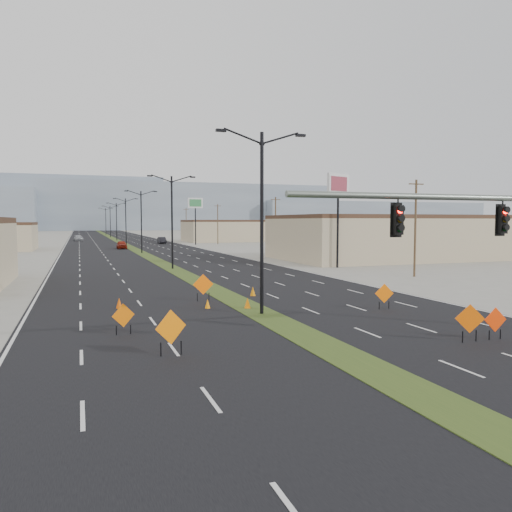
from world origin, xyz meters
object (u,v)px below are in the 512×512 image
object	(u,v)px
construction_sign_3	(470,320)
pole_sign_east_far	(195,206)
streetlight_1	(172,219)
streetlight_5	(110,220)
car_far	(78,238)
cone_0	(247,303)
streetlight_4	(117,220)
car_left	(122,245)
construction_sign_1	(123,317)
streetlight_6	(106,221)
pole_sign_east_near	(338,190)
construction_sign_4	(495,321)
construction_sign_0	(171,329)
streetlight_2	(141,220)
construction_sign_2	(203,285)
cone_2	(253,291)
cone_1	(208,304)
streetlight_0	(262,217)
cone_3	(119,303)
construction_sign_5	(384,294)
car_mid	(162,240)
streetlight_3	(126,220)

from	to	relation	value
construction_sign_3	pole_sign_east_far	size ratio (longest dim) A/B	0.16
streetlight_1	streetlight_5	size ratio (longest dim) A/B	1.00
car_far	cone_0	bearing A→B (deg)	-89.90
streetlight_4	streetlight_5	bearing A→B (deg)	90.00
car_left	construction_sign_1	distance (m)	73.34
construction_sign_3	pole_sign_east_far	distance (m)	91.65
streetlight_6	pole_sign_east_near	xyz separation A→B (m)	(17.65, -144.53, 3.14)
construction_sign_4	construction_sign_0	bearing A→B (deg)	178.81
streetlight_1	construction_sign_0	distance (m)	35.68
streetlight_2	construction_sign_1	world-z (taller)	streetlight_2
car_far	construction_sign_2	world-z (taller)	construction_sign_2
streetlight_6	construction_sign_0	world-z (taller)	streetlight_6
streetlight_4	cone_2	distance (m)	105.54
construction_sign_0	cone_2	xyz separation A→B (m)	(8.01, 13.46, -0.74)
streetlight_5	car_left	distance (m)	69.67
cone_1	pole_sign_east_far	bearing A→B (deg)	77.84
streetlight_0	construction_sign_2	size ratio (longest dim) A/B	5.67
car_far	cone_2	bearing A→B (deg)	-88.65
streetlight_1	car_far	bearing A→B (deg)	96.45
construction_sign_3	pole_sign_east_near	bearing A→B (deg)	95.09
cone_0	pole_sign_east_near	xyz separation A→B (m)	(17.83, 21.54, 8.23)
streetlight_1	cone_3	world-z (taller)	streetlight_1
construction_sign_5	car_mid	bearing A→B (deg)	100.55
streetlight_6	pole_sign_east_far	distance (m)	87.34
streetlight_5	construction_sign_4	bearing A→B (deg)	-87.10
car_far	cone_1	size ratio (longest dim) A/B	9.05
car_far	pole_sign_east_far	bearing A→B (deg)	-57.09
streetlight_2	construction_sign_0	size ratio (longest dim) A/B	5.59
construction_sign_4	construction_sign_5	xyz separation A→B (m)	(-0.20, 8.09, 0.05)
cone_2	car_left	bearing A→B (deg)	93.38
construction_sign_2	cone_2	size ratio (longest dim) A/B	2.73
streetlight_1	construction_sign_4	bearing A→B (deg)	-78.48
car_left	pole_sign_east_far	xyz separation A→B (m)	(16.66, 11.44, 7.67)
pole_sign_east_far	construction_sign_0	bearing A→B (deg)	-107.46
construction_sign_3	streetlight_2	bearing A→B (deg)	120.00
streetlight_5	cone_0	world-z (taller)	streetlight_5
streetlight_3	construction_sign_3	bearing A→B (deg)	-86.22
streetlight_5	car_mid	xyz separation A→B (m)	(8.44, -50.53, -4.66)
streetlight_2	streetlight_6	distance (m)	112.00
construction_sign_2	cone_2	bearing A→B (deg)	21.72
construction_sign_2	cone_3	world-z (taller)	construction_sign_2
streetlight_0	streetlight_6	size ratio (longest dim) A/B	1.00
streetlight_6	construction_sign_5	world-z (taller)	streetlight_6
cone_1	streetlight_1	bearing A→B (deg)	84.59
streetlight_6	construction_sign_1	bearing A→B (deg)	-92.57
construction_sign_4	streetlight_4	bearing A→B (deg)	101.20
streetlight_4	pole_sign_east_far	size ratio (longest dim) A/B	0.97
streetlight_6	streetlight_0	bearing A→B (deg)	-90.00
cone_2	pole_sign_east_far	xyz separation A→B (m)	(12.89, 75.35, 8.11)
car_far	cone_3	xyz separation A→B (m)	(2.33, -108.91, -0.41)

